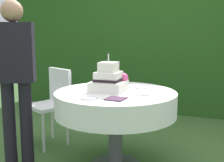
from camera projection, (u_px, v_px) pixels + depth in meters
The scene contains 9 objects.
foliage_hedge at pixel (162, 45), 4.85m from camera, with size 5.37×0.40×2.22m, color #234C19.
cake_table at pixel (116, 104), 2.85m from camera, with size 1.17×1.17×0.75m.
wedding_cake at pixel (109, 80), 2.86m from camera, with size 0.32×0.33×0.36m.
serving_plate_near at pixel (89, 98), 2.53m from camera, with size 0.15×0.15×0.01m, color white.
serving_plate_far at pixel (141, 88), 3.00m from camera, with size 0.12×0.12×0.01m, color white.
serving_plate_left at pixel (145, 94), 2.69m from camera, with size 0.11×0.11×0.01m, color white.
napkin_stack at pixel (116, 99), 2.51m from camera, with size 0.16×0.16×0.01m, color #4C2D47.
garden_chair at pixel (53, 99), 3.46m from camera, with size 0.53×0.53×0.89m.
standing_person at pixel (15, 73), 2.77m from camera, with size 0.41×0.34×1.60m.
Camera 1 is at (0.94, -2.62, 1.31)m, focal length 47.50 mm.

